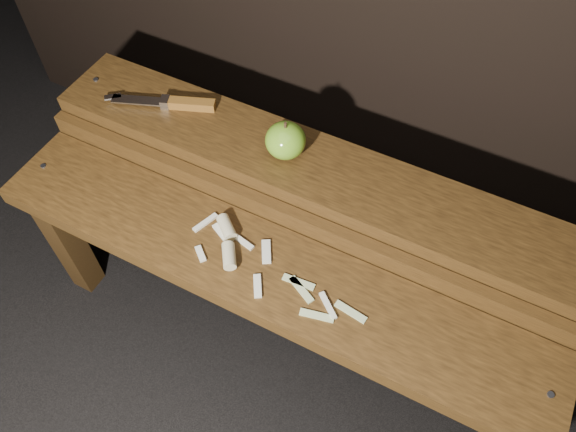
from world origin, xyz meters
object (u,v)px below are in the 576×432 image
at_px(bench_front_tier, 261,286).
at_px(bench_rear_tier, 310,191).
at_px(apple, 285,140).
at_px(knife, 178,103).

distance_m(bench_front_tier, bench_rear_tier, 0.23).
bearing_deg(apple, knife, 177.15).
height_order(bench_front_tier, knife, knife).
relative_size(bench_rear_tier, knife, 4.94).
xyz_separation_m(bench_rear_tier, apple, (-0.06, 0.00, 0.12)).
bearing_deg(bench_front_tier, bench_rear_tier, 90.00).
bearing_deg(apple, bench_rear_tier, -3.96).
xyz_separation_m(bench_front_tier, apple, (-0.06, 0.23, 0.18)).
bearing_deg(knife, apple, -2.85).
relative_size(bench_front_tier, bench_rear_tier, 1.00).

